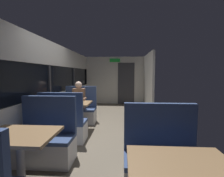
% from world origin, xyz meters
% --- Properties ---
extents(ground_plane, '(3.30, 9.20, 0.02)m').
position_xyz_m(ground_plane, '(0.00, 0.00, -0.01)').
color(ground_plane, '#665B4C').
extents(carriage_window_panel_left, '(0.09, 8.48, 2.30)m').
position_xyz_m(carriage_window_panel_left, '(-1.45, 0.00, 1.11)').
color(carriage_window_panel_left, beige).
rests_on(carriage_window_panel_left, ground_plane).
extents(carriage_end_bulkhead, '(2.90, 0.11, 2.30)m').
position_xyz_m(carriage_end_bulkhead, '(0.06, 4.19, 1.14)').
color(carriage_end_bulkhead, beige).
rests_on(carriage_end_bulkhead, ground_plane).
extents(carriage_aisle_panel_right, '(0.08, 2.40, 2.30)m').
position_xyz_m(carriage_aisle_panel_right, '(1.45, 3.00, 1.15)').
color(carriage_aisle_panel_right, beige).
rests_on(carriage_aisle_panel_right, ground_plane).
extents(dining_table_near_window, '(0.90, 0.70, 0.74)m').
position_xyz_m(dining_table_near_window, '(-0.89, -2.09, 0.64)').
color(dining_table_near_window, '#9E9EA3').
rests_on(dining_table_near_window, ground_plane).
extents(bench_near_window_facing_entry, '(0.95, 0.50, 1.10)m').
position_xyz_m(bench_near_window_facing_entry, '(-0.89, -1.39, 0.33)').
color(bench_near_window_facing_entry, silver).
rests_on(bench_near_window_facing_entry, ground_plane).
extents(dining_table_mid_window, '(0.90, 0.70, 0.74)m').
position_xyz_m(dining_table_mid_window, '(-0.89, 0.17, 0.64)').
color(dining_table_mid_window, '#9E9EA3').
rests_on(dining_table_mid_window, ground_plane).
extents(bench_mid_window_facing_end, '(0.95, 0.50, 1.10)m').
position_xyz_m(bench_mid_window_facing_end, '(-0.89, -0.53, 0.33)').
color(bench_mid_window_facing_end, silver).
rests_on(bench_mid_window_facing_end, ground_plane).
extents(bench_mid_window_facing_entry, '(0.95, 0.50, 1.10)m').
position_xyz_m(bench_mid_window_facing_entry, '(-0.89, 0.87, 0.33)').
color(bench_mid_window_facing_entry, silver).
rests_on(bench_mid_window_facing_entry, ground_plane).
extents(dining_table_front_aisle, '(0.90, 0.70, 0.74)m').
position_xyz_m(dining_table_front_aisle, '(0.89, -2.69, 0.64)').
color(dining_table_front_aisle, '#9E9EA3').
rests_on(dining_table_front_aisle, ground_plane).
extents(bench_front_aisle_facing_entry, '(0.95, 0.50, 1.10)m').
position_xyz_m(bench_front_aisle_facing_entry, '(0.89, -1.99, 0.33)').
color(bench_front_aisle_facing_entry, silver).
rests_on(bench_front_aisle_facing_entry, ground_plane).
extents(seated_passenger, '(0.47, 0.55, 1.26)m').
position_xyz_m(seated_passenger, '(-0.89, 0.80, 0.54)').
color(seated_passenger, '#26262D').
rests_on(seated_passenger, ground_plane).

